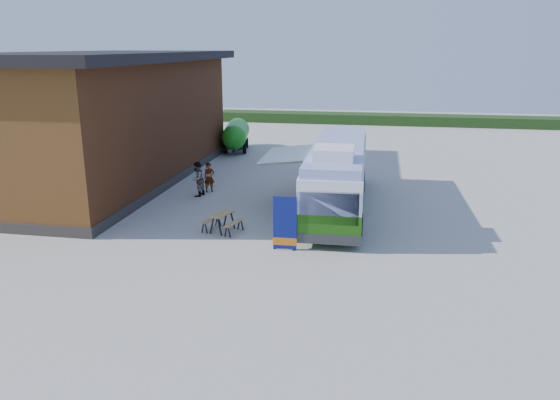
% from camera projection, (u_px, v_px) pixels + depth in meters
% --- Properties ---
extents(ground, '(100.00, 100.00, 0.00)m').
position_uv_depth(ground, '(242.00, 249.00, 21.78)').
color(ground, '#BCB7AD').
rests_on(ground, ground).
extents(barn, '(9.60, 21.20, 7.50)m').
position_uv_depth(barn, '(110.00, 121.00, 32.10)').
color(barn, brown).
rests_on(barn, ground).
extents(hedge, '(40.00, 3.00, 1.00)m').
position_uv_depth(hedge, '(408.00, 120.00, 56.20)').
color(hedge, '#264419').
rests_on(hedge, ground).
extents(bus, '(2.89, 12.37, 3.78)m').
position_uv_depth(bus, '(338.00, 173.00, 26.77)').
color(bus, '#2C6711').
rests_on(bus, ground).
extents(awning, '(2.74, 4.34, 0.52)m').
position_uv_depth(awning, '(294.00, 153.00, 26.86)').
color(awning, white).
rests_on(awning, ground).
extents(banner, '(0.96, 0.20, 2.20)m').
position_uv_depth(banner, '(285.00, 228.00, 21.47)').
color(banner, navy).
rests_on(banner, ground).
extents(picnic_table, '(1.74, 1.64, 0.82)m').
position_uv_depth(picnic_table, '(222.00, 218.00, 23.70)').
color(picnic_table, tan).
rests_on(picnic_table, ground).
extents(person_a, '(0.71, 0.63, 1.63)m').
position_uv_depth(person_a, '(209.00, 177.00, 30.16)').
color(person_a, '#999999').
rests_on(person_a, ground).
extents(person_b, '(0.90, 1.05, 1.88)m').
position_uv_depth(person_b, '(197.00, 179.00, 29.24)').
color(person_b, '#999999').
rests_on(person_b, ground).
extents(slurry_tanker, '(2.52, 6.04, 2.26)m').
position_uv_depth(slurry_tanker, '(236.00, 134.00, 42.00)').
color(slurry_tanker, '#1D941A').
rests_on(slurry_tanker, ground).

